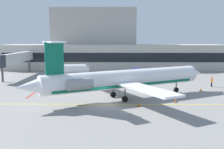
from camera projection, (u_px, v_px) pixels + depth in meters
The scene contains 12 objects.
ground at pixel (104, 106), 37.20m from camera, with size 120.00×120.00×0.11m.
terminal_building at pixel (108, 48), 83.37m from camera, with size 67.26×14.46×18.76m.
jet_bridge_west at pixel (15, 58), 64.68m from camera, with size 2.40×22.33×5.92m.
regional_jet at pixel (123, 79), 40.85m from camera, with size 29.52×22.85×8.95m.
baggage_tug at pixel (161, 73), 65.60m from camera, with size 2.49×3.30×1.91m.
pushback_tractor at pixel (139, 73), 64.40m from camera, with size 3.97×4.35×2.11m.
belt_loader at pixel (100, 78), 56.35m from camera, with size 2.72×3.27×2.17m.
fuel_tank at pixel (73, 69), 67.59m from camera, with size 8.44×3.62×2.83m.
marshaller at pixel (212, 82), 51.81m from camera, with size 0.68×0.62×1.93m.
safety_cone_alpha at pixel (176, 101), 39.13m from camera, with size 0.47×0.47×0.55m.
safety_cone_bravo at pixel (139, 105), 36.76m from camera, with size 0.47×0.47×0.55m.
safety_cone_charlie at pixel (201, 90), 47.56m from camera, with size 0.47×0.47×0.55m.
Camera 1 is at (1.54, -36.27, 9.27)m, focal length 42.69 mm.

